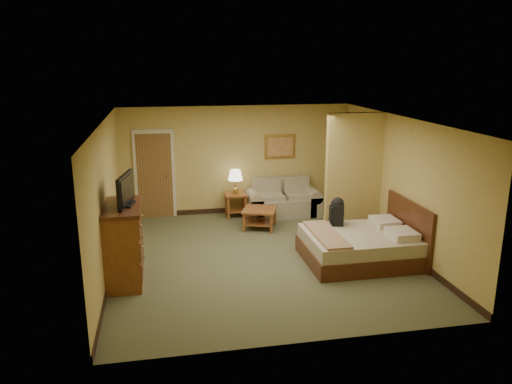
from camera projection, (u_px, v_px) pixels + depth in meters
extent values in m
plane|color=#515436|center=(262.00, 257.00, 9.47)|extent=(6.00, 6.00, 0.00)
plane|color=white|center=(262.00, 120.00, 8.81)|extent=(6.00, 6.00, 0.00)
cube|color=tan|center=(237.00, 160.00, 11.99)|extent=(5.50, 0.02, 2.60)
cube|color=tan|center=(106.00, 199.00, 8.63)|extent=(0.02, 6.00, 2.60)
cube|color=tan|center=(401.00, 184.00, 9.64)|extent=(0.02, 6.00, 2.60)
cube|color=tan|center=(354.00, 175.00, 10.41)|extent=(1.20, 0.15, 2.60)
cube|color=beige|center=(155.00, 174.00, 11.66)|extent=(0.94, 0.06, 2.10)
cube|color=brown|center=(155.00, 176.00, 11.66)|extent=(0.80, 0.04, 2.00)
cylinder|color=#B28E41|center=(168.00, 176.00, 11.66)|extent=(0.04, 0.12, 0.04)
cube|color=black|center=(237.00, 210.00, 12.29)|extent=(5.50, 0.02, 0.12)
cube|color=tan|center=(284.00, 206.00, 12.01)|extent=(1.43, 0.77, 0.43)
cube|color=tan|center=(281.00, 185.00, 12.21)|extent=(1.43, 0.18, 0.45)
cube|color=tan|center=(255.00, 207.00, 11.87)|extent=(0.31, 0.77, 0.48)
cube|color=tan|center=(312.00, 204.00, 12.13)|extent=(0.31, 0.77, 0.48)
cube|color=brown|center=(236.00, 194.00, 11.83)|extent=(0.51, 0.51, 0.04)
cube|color=brown|center=(236.00, 210.00, 11.93)|extent=(0.43, 0.43, 0.03)
cube|color=brown|center=(228.00, 209.00, 11.67)|extent=(0.05, 0.05, 0.52)
cube|color=brown|center=(246.00, 208.00, 11.75)|extent=(0.05, 0.05, 0.52)
cube|color=brown|center=(226.00, 204.00, 12.06)|extent=(0.05, 0.05, 0.52)
cube|color=brown|center=(243.00, 203.00, 12.14)|extent=(0.05, 0.05, 0.52)
cylinder|color=#B28E41|center=(236.00, 193.00, 11.82)|extent=(0.17, 0.17, 0.04)
cylinder|color=#B28E41|center=(235.00, 184.00, 11.76)|extent=(0.02, 0.02, 0.29)
cone|color=white|center=(235.00, 175.00, 11.71)|extent=(0.35, 0.35, 0.24)
cube|color=brown|center=(260.00, 210.00, 11.01)|extent=(0.90, 0.90, 0.04)
cube|color=brown|center=(260.00, 222.00, 11.08)|extent=(0.77, 0.77, 0.03)
cube|color=brown|center=(249.00, 224.00, 10.72)|extent=(0.05, 0.05, 0.42)
cube|color=brown|center=(270.00, 214.00, 11.40)|extent=(0.05, 0.05, 0.42)
cube|color=#B78E3F|center=(280.00, 147.00, 12.08)|extent=(0.75, 0.03, 0.59)
cube|color=#B06736|center=(280.00, 147.00, 12.07)|extent=(0.63, 0.02, 0.46)
cube|color=brown|center=(123.00, 246.00, 8.30)|extent=(0.58, 1.16, 1.27)
cube|color=#441F0F|center=(120.00, 207.00, 8.13)|extent=(0.66, 1.25, 0.06)
cube|color=black|center=(127.00, 204.00, 8.14)|extent=(0.28, 0.41, 0.03)
cube|color=black|center=(126.00, 189.00, 8.07)|extent=(0.23, 0.85, 0.51)
cube|color=#441F0F|center=(359.00, 253.00, 9.28)|extent=(2.02, 1.61, 0.30)
cube|color=beige|center=(360.00, 239.00, 9.21)|extent=(1.95, 1.55, 0.24)
cube|color=#441F0F|center=(408.00, 229.00, 9.35)|extent=(0.06, 1.71, 1.11)
cube|color=silver|center=(402.00, 234.00, 8.94)|extent=(0.45, 0.55, 0.14)
cube|color=silver|center=(385.00, 222.00, 9.61)|extent=(0.45, 0.55, 0.14)
cube|color=#947150|center=(326.00, 234.00, 9.05)|extent=(0.45, 1.51, 0.05)
cube|color=black|center=(337.00, 214.00, 9.62)|extent=(0.26, 0.35, 0.42)
sphere|color=black|center=(338.00, 204.00, 9.57)|extent=(0.25, 0.25, 0.25)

